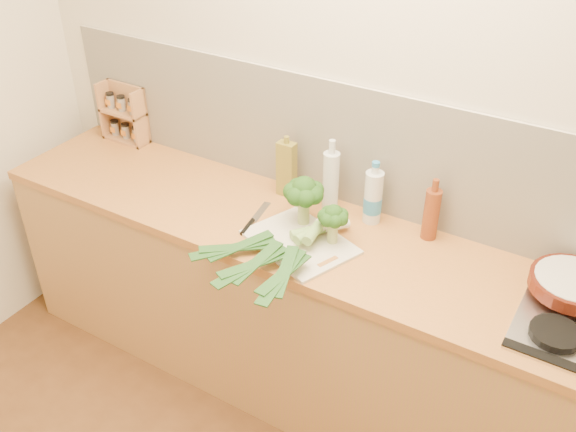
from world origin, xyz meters
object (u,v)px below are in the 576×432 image
Objects in this scene: skillet at (574,284)px; spice_rack at (126,116)px; chopping_board at (300,242)px; chefs_knife at (251,223)px.

skillet is 2.21m from spice_rack.
chopping_board is 1.27m from spice_rack.
chopping_board is 0.96× the size of skillet.
spice_rack is at bearing -176.27° from skillet.
spice_rack reaches higher than chefs_knife.
skillet is at bearing -0.51° from chefs_knife.
spice_rack reaches higher than chopping_board.
skillet is at bearing -3.14° from spice_rack.
spice_rack is (-1.22, 0.33, 0.12)m from chopping_board.
chopping_board is at bearing -11.95° from chefs_knife.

